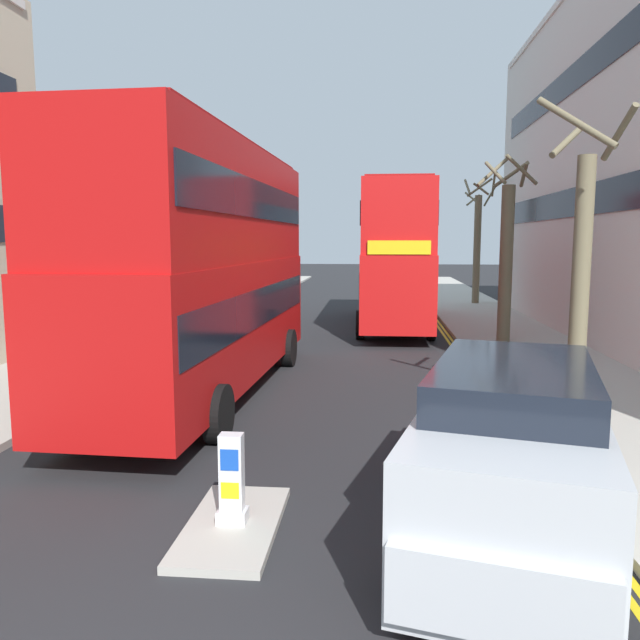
{
  "coord_description": "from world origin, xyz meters",
  "views": [
    {
      "loc": [
        1.72,
        -2.2,
        3.52
      ],
      "look_at": [
        0.5,
        11.0,
        1.8
      ],
      "focal_mm": 34.58,
      "sensor_mm": 36.0,
      "label": 1
    }
  ],
  "objects": [
    {
      "name": "street_tree_far",
      "position": [
        5.98,
        18.8,
        3.0
      ],
      "size": [
        1.9,
        1.92,
        6.2
      ],
      "color": "#6B6047",
      "rests_on": "sidewalk_right"
    },
    {
      "name": "street_tree_mid",
      "position": [
        8.0,
        37.97,
        3.19
      ],
      "size": [
        1.86,
        1.83,
        6.72
      ],
      "color": "#6B6047",
      "rests_on": "sidewalk_right"
    },
    {
      "name": "double_decker_bus_away",
      "position": [
        -2.11,
        11.42,
        3.03
      ],
      "size": [
        3.11,
        10.89,
        5.64
      ],
      "color": "#B20F0F",
      "rests_on": "ground"
    },
    {
      "name": "street_tree_distant",
      "position": [
        7.07,
        31.74,
        3.33
      ],
      "size": [
        1.6,
        1.69,
        6.84
      ],
      "color": "#6B6047",
      "rests_on": "sidewalk_right"
    },
    {
      "name": "taxi_minivan",
      "position": [
        3.26,
        4.7,
        1.07
      ],
      "size": [
        2.97,
        5.12,
        2.12
      ],
      "color": "silver",
      "rests_on": "ground"
    },
    {
      "name": "double_decker_bus_oncoming",
      "position": [
        2.37,
        23.0,
        3.03
      ],
      "size": [
        2.85,
        10.82,
        5.64
      ],
      "color": "red",
      "rests_on": "ground"
    },
    {
      "name": "sidewalk_left",
      "position": [
        -6.5,
        16.0,
        0.07
      ],
      "size": [
        4.0,
        80.0,
        0.14
      ],
      "primitive_type": "cube",
      "color": "#ADA89E",
      "rests_on": "ground"
    },
    {
      "name": "kerb_line_inner",
      "position": [
        4.24,
        14.0,
        0.0
      ],
      "size": [
        0.1,
        56.0,
        0.01
      ],
      "primitive_type": "cube",
      "color": "yellow",
      "rests_on": "ground"
    },
    {
      "name": "kerb_line_outer",
      "position": [
        4.4,
        14.0,
        0.0
      ],
      "size": [
        0.1,
        56.0,
        0.01
      ],
      "primitive_type": "cube",
      "color": "yellow",
      "rests_on": "ground"
    },
    {
      "name": "keep_left_bollard",
      "position": [
        0.0,
        4.82,
        0.61
      ],
      "size": [
        0.36,
        0.28,
        1.11
      ],
      "color": "silver",
      "rests_on": "traffic_island"
    },
    {
      "name": "sidewalk_right",
      "position": [
        6.5,
        16.0,
        0.07
      ],
      "size": [
        4.0,
        80.0,
        0.14
      ],
      "primitive_type": "cube",
      "color": "#ADA89E",
      "rests_on": "ground"
    },
    {
      "name": "street_tree_near",
      "position": [
        5.43,
        9.42,
        2.86
      ],
      "size": [
        1.64,
        1.66,
        5.86
      ],
      "color": "#6B6047",
      "rests_on": "sidewalk_right"
    },
    {
      "name": "traffic_island",
      "position": [
        0.0,
        4.82,
        0.05
      ],
      "size": [
        1.1,
        2.2,
        0.1
      ],
      "primitive_type": "cube",
      "color": "#ADA89E",
      "rests_on": "ground"
    }
  ]
}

